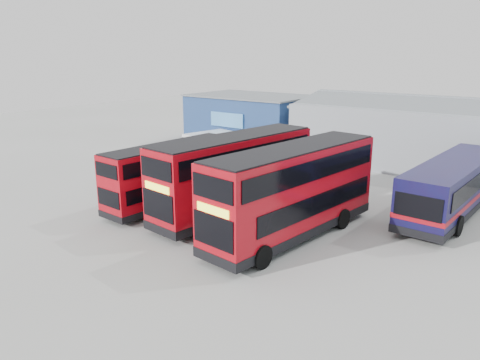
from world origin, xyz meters
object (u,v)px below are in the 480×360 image
double_decker_left (171,175)px  panel_van (208,142)px  office_block (251,119)px  double_decker_right (293,193)px  single_decker_blue (453,188)px  double_decker_centre (235,176)px

double_decker_left → panel_van: size_ratio=1.91×
office_block → double_decker_right: office_block is taller
single_decker_blue → panel_van: (-22.96, 4.25, -0.49)m
office_block → double_decker_centre: bearing=-56.9°
double_decker_centre → single_decker_blue: double_decker_centre is taller
panel_van → office_block: bearing=98.5°
double_decker_right → single_decker_blue: double_decker_right is taller
office_block → double_decker_centre: 22.40m
double_decker_left → single_decker_blue: size_ratio=0.77×
double_decker_centre → panel_van: double_decker_centre is taller
office_block → single_decker_blue: bearing=-25.6°
office_block → panel_van: bearing=-92.9°
panel_van → double_decker_left: bearing=-46.5°
double_decker_right → single_decker_blue: (5.83, 8.88, -0.78)m
double_decker_left → single_decker_blue: double_decker_left is taller
double_decker_centre → office_block: bearing=129.4°
office_block → single_decker_blue: office_block is taller
panel_van → single_decker_blue: bearing=0.9°
office_block → double_decker_left: office_block is taller
office_block → double_decker_right: size_ratio=1.05×
single_decker_blue → double_decker_right: bearing=59.2°
double_decker_right → double_decker_centre: bearing=174.4°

